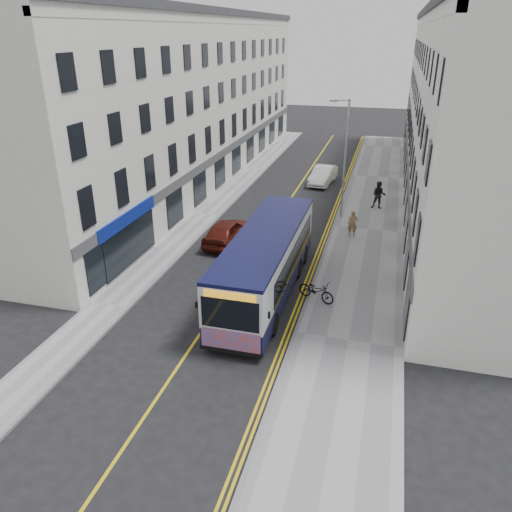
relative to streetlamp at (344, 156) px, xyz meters
The scene contains 17 objects.
ground 15.25m from the streetlamp, 106.58° to the right, with size 140.00×140.00×0.00m, color black.
pavement_east 5.20m from the streetlamp, 43.87° to the right, with size 4.50×64.00×0.12m, color #969698.
pavement_west 10.33m from the streetlamp, 167.70° to the right, with size 2.00×64.00×0.12m, color #969698.
kerb_east 4.76m from the streetlamp, 94.85° to the right, with size 0.18×64.00×0.13m, color slate.
kerb_west 9.45m from the streetlamp, 166.24° to the right, with size 0.18×64.00×0.13m, color slate.
road_centre_line 6.37m from the streetlamp, 154.37° to the right, with size 0.12×64.00×0.01m, color gold.
road_dbl_yellow_inner 4.85m from the streetlamp, 107.21° to the right, with size 0.10×64.00×0.01m, color gold.
road_dbl_yellow_outer 4.83m from the streetlamp, 101.85° to the right, with size 0.10×64.00×0.01m, color gold.
terrace_east 10.35m from the streetlamp, 43.68° to the left, with size 6.00×46.00×13.00m, color white.
terrace_west 15.06m from the streetlamp, 152.01° to the left, with size 6.00×46.00×13.00m, color silver.
streetlamp is the anchor object (origin of this frame).
city_bus 12.53m from the streetlamp, 100.80° to the right, with size 2.65×11.34×3.29m.
bicycle 12.76m from the streetlamp, 88.92° to the right, with size 0.68×1.94×1.02m, color black.
pedestrian_near 5.05m from the streetlamp, 71.97° to the right, with size 0.61×0.40×1.66m, color olive.
pedestrian_far 4.76m from the streetlamp, 44.42° to the left, with size 0.97×0.76×2.00m, color black.
car_white 9.26m from the streetlamp, 106.17° to the left, with size 1.56×4.47×1.47m, color silver.
car_maroon 9.56m from the streetlamp, 134.22° to the right, with size 1.81×4.49×1.53m, color #4C130C.
Camera 1 is at (7.09, -19.21, 11.97)m, focal length 35.00 mm.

